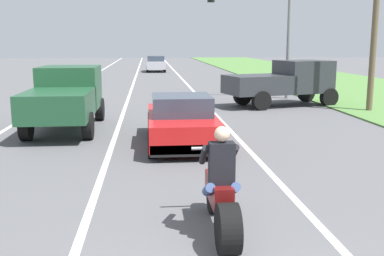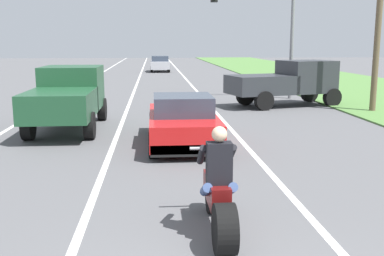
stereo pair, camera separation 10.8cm
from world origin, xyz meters
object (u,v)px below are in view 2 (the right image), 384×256
Objects in this scene: motorcycle_with_rider at (219,197)px; sports_car_red at (183,122)px; pickup_truck_right_shoulder_dark_grey at (288,81)px; distant_car_far_ahead at (160,64)px; traffic_light_mast_near at (266,17)px; pickup_truck_left_lane_dark_green at (68,95)px.

motorcycle_with_rider is 0.51× the size of sports_car_red.
pickup_truck_right_shoulder_dark_grey is 1.29× the size of distant_car_far_ahead.
traffic_light_mast_near reaches higher than motorcycle_with_rider.
sports_car_red is at bearing 91.21° from motorcycle_with_rider.
distant_car_far_ahead is at bearing 83.47° from pickup_truck_left_lane_dark_green.
sports_car_red is 1.08× the size of distant_car_far_ahead.
pickup_truck_right_shoulder_dark_grey is at bearing 55.41° from sports_car_red.
traffic_light_mast_near reaches higher than pickup_truck_right_shoulder_dark_grey.
traffic_light_mast_near reaches higher than pickup_truck_left_lane_dark_green.
motorcycle_with_rider is 0.55× the size of distant_car_far_ahead.
traffic_light_mast_near is at bearing 42.68° from pickup_truck_left_lane_dark_green.
distant_car_far_ahead is at bearing 102.05° from pickup_truck_right_shoulder_dark_grey.
traffic_light_mast_near is at bearing 74.32° from motorcycle_with_rider.
traffic_light_mast_near is (4.57, 16.26, 3.39)m from motorcycle_with_rider.
sports_car_red is at bearing -115.02° from traffic_light_mast_near.
pickup_truck_right_shoulder_dark_grey is (4.97, 13.59, 0.51)m from motorcycle_with_rider.
traffic_light_mast_near is at bearing 64.98° from sports_car_red.
pickup_truck_right_shoulder_dark_grey reaches higher than motorcycle_with_rider.
distant_car_far_ahead is at bearing 102.47° from traffic_light_mast_near.
motorcycle_with_rider is 17.22m from traffic_light_mast_near.
motorcycle_with_rider is 6.20m from sports_car_red.
pickup_truck_left_lane_dark_green reaches higher than motorcycle_with_rider.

